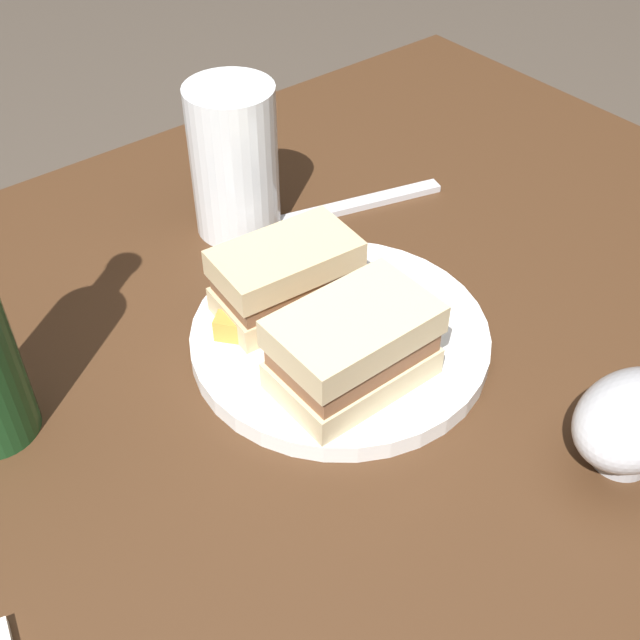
# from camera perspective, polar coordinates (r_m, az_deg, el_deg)

# --- Properties ---
(dining_table) EXTENTS (1.09, 0.78, 0.74)m
(dining_table) POSITION_cam_1_polar(r_m,az_deg,el_deg) (0.96, -1.04, -17.88)
(dining_table) COLOR #422816
(dining_table) RESTS_ON ground
(plate) EXTENTS (0.25, 0.25, 0.02)m
(plate) POSITION_cam_1_polar(r_m,az_deg,el_deg) (0.67, 1.42, -1.25)
(plate) COLOR white
(plate) RESTS_ON dining_table
(sandwich_half_left) EXTENTS (0.12, 0.08, 0.06)m
(sandwich_half_left) POSITION_cam_1_polar(r_m,az_deg,el_deg) (0.67, -2.43, 3.06)
(sandwich_half_left) COLOR #CCB284
(sandwich_half_left) RESTS_ON plate
(sandwich_half_right) EXTENTS (0.12, 0.08, 0.07)m
(sandwich_half_right) POSITION_cam_1_polar(r_m,az_deg,el_deg) (0.60, 2.69, -1.82)
(sandwich_half_right) COLOR beige
(sandwich_half_right) RESTS_ON plate
(potato_wedge_front) EXTENTS (0.05, 0.03, 0.02)m
(potato_wedge_front) POSITION_cam_1_polar(r_m,az_deg,el_deg) (0.65, -1.50, -0.32)
(potato_wedge_front) COLOR #AD702D
(potato_wedge_front) RESTS_ON plate
(potato_wedge_middle) EXTENTS (0.04, 0.05, 0.02)m
(potato_wedge_middle) POSITION_cam_1_polar(r_m,az_deg,el_deg) (0.65, -5.37, -0.65)
(potato_wedge_middle) COLOR gold
(potato_wedge_middle) RESTS_ON plate
(potato_wedge_back) EXTENTS (0.04, 0.05, 0.02)m
(potato_wedge_back) POSITION_cam_1_polar(r_m,az_deg,el_deg) (0.62, -0.08, -3.64)
(potato_wedge_back) COLOR gold
(potato_wedge_back) RESTS_ON plate
(potato_wedge_left_edge) EXTENTS (0.03, 0.04, 0.02)m
(potato_wedge_left_edge) POSITION_cam_1_polar(r_m,az_deg,el_deg) (0.66, -2.22, 0.05)
(potato_wedge_left_edge) COLOR #B77F33
(potato_wedge_left_edge) RESTS_ON plate
(potato_wedge_right_edge) EXTENTS (0.04, 0.03, 0.02)m
(potato_wedge_right_edge) POSITION_cam_1_polar(r_m,az_deg,el_deg) (0.66, -3.09, -0.29)
(potato_wedge_right_edge) COLOR gold
(potato_wedge_right_edge) RESTS_ON plate
(pint_glass) EXTENTS (0.08, 0.08, 0.15)m
(pint_glass) POSITION_cam_1_polar(r_m,az_deg,el_deg) (0.77, -6.06, 10.53)
(pint_glass) COLOR white
(pint_glass) RESTS_ON dining_table
(gravy_boat) EXTENTS (0.12, 0.08, 0.07)m
(gravy_boat) POSITION_cam_1_polar(r_m,az_deg,el_deg) (0.60, 21.50, -6.53)
(gravy_boat) COLOR #B7B7BC
(gravy_boat) RESTS_ON dining_table
(fork) EXTENTS (0.18, 0.06, 0.01)m
(fork) POSITION_cam_1_polar(r_m,az_deg,el_deg) (0.83, 2.85, 8.26)
(fork) COLOR silver
(fork) RESTS_ON dining_table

